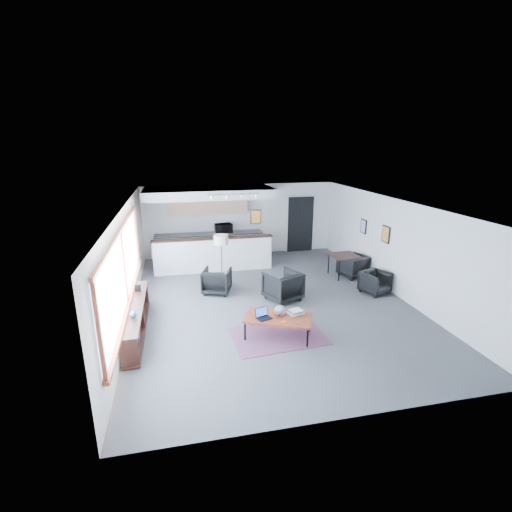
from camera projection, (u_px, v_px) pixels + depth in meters
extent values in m
cube|color=#4C4C4F|center=(270.00, 301.00, 9.86)|extent=(7.00, 9.00, 0.01)
cube|color=white|center=(271.00, 204.00, 9.09)|extent=(7.00, 9.00, 0.01)
cube|color=silver|center=(240.00, 220.00, 13.68)|extent=(7.00, 0.01, 2.60)
cube|color=silver|center=(349.00, 344.00, 5.27)|extent=(7.00, 0.01, 2.60)
cube|color=silver|center=(127.00, 263.00, 8.77)|extent=(0.01, 9.00, 2.60)
cube|color=silver|center=(394.00, 246.00, 10.19)|extent=(0.01, 9.00, 2.60)
cube|color=#8CBFFF|center=(123.00, 267.00, 7.87)|extent=(0.02, 5.80, 1.55)
cube|color=maroon|center=(129.00, 302.00, 8.12)|extent=(0.10, 5.95, 0.06)
cube|color=maroon|center=(120.00, 231.00, 7.64)|extent=(0.06, 5.95, 0.06)
cube|color=maroon|center=(99.00, 333.00, 5.17)|extent=(0.06, 0.06, 1.60)
cube|color=maroon|center=(124.00, 267.00, 7.88)|extent=(0.06, 0.06, 1.60)
cube|color=maroon|center=(136.00, 235.00, 10.59)|extent=(0.06, 0.06, 1.60)
cube|color=black|center=(135.00, 306.00, 8.07)|extent=(0.35, 3.00, 0.05)
cube|color=black|center=(138.00, 330.00, 8.24)|extent=(0.35, 3.00, 0.05)
cube|color=black|center=(129.00, 354.00, 6.80)|extent=(0.33, 0.04, 0.55)
cube|color=black|center=(136.00, 318.00, 8.16)|extent=(0.33, 0.04, 0.55)
cube|color=black|center=(141.00, 293.00, 9.51)|extent=(0.33, 0.04, 0.55)
cube|color=#3359A5|center=(131.00, 356.00, 6.99)|extent=(0.18, 0.04, 0.20)
cube|color=silver|center=(132.00, 351.00, 7.15)|extent=(0.18, 0.04, 0.22)
cube|color=maroon|center=(133.00, 346.00, 7.30)|extent=(0.18, 0.04, 0.24)
cube|color=black|center=(134.00, 343.00, 7.47)|extent=(0.18, 0.04, 0.20)
cube|color=#3359A5|center=(134.00, 338.00, 7.62)|extent=(0.18, 0.04, 0.22)
cube|color=silver|center=(135.00, 334.00, 7.78)|extent=(0.18, 0.04, 0.24)
cube|color=maroon|center=(136.00, 331.00, 7.94)|extent=(0.18, 0.04, 0.20)
cube|color=black|center=(137.00, 327.00, 8.10)|extent=(0.18, 0.04, 0.22)
cube|color=#3359A5|center=(137.00, 323.00, 8.25)|extent=(0.18, 0.03, 0.24)
cube|color=silver|center=(138.00, 320.00, 8.42)|extent=(0.18, 0.03, 0.20)
cube|color=maroon|center=(139.00, 316.00, 8.58)|extent=(0.18, 0.03, 0.22)
cube|color=black|center=(139.00, 313.00, 8.73)|extent=(0.18, 0.04, 0.24)
cube|color=black|center=(138.00, 288.00, 8.79)|extent=(0.14, 0.02, 0.18)
sphere|color=#264C99|center=(133.00, 314.00, 7.49)|extent=(0.14, 0.14, 0.14)
cube|color=white|center=(214.00, 255.00, 11.98)|extent=(3.80, 0.25, 1.10)
cube|color=black|center=(213.00, 238.00, 11.81)|extent=(3.85, 0.32, 0.04)
cube|color=white|center=(210.00, 246.00, 13.36)|extent=(3.80, 0.60, 0.90)
cube|color=#2D2D2D|center=(209.00, 234.00, 13.22)|extent=(3.82, 0.62, 0.04)
cube|color=tan|center=(208.00, 204.00, 13.06)|extent=(2.80, 0.35, 0.70)
cube|color=white|center=(209.00, 193.00, 12.26)|extent=(4.20, 1.80, 0.30)
cube|color=black|center=(256.00, 217.00, 11.92)|extent=(0.35, 0.03, 0.45)
cube|color=orange|center=(256.00, 217.00, 11.90)|extent=(0.30, 0.01, 0.40)
cube|color=black|center=(300.00, 224.00, 14.14)|extent=(1.00, 0.12, 2.10)
cube|color=white|center=(287.00, 225.00, 14.05)|extent=(0.06, 0.10, 2.10)
cube|color=white|center=(313.00, 223.00, 14.26)|extent=(0.06, 0.10, 2.10)
cube|color=white|center=(301.00, 196.00, 13.84)|extent=(1.10, 0.10, 0.06)
cube|color=silver|center=(233.00, 194.00, 11.04)|extent=(1.60, 0.04, 0.04)
cylinder|color=silver|center=(212.00, 198.00, 10.93)|extent=(0.07, 0.07, 0.09)
cylinder|color=silver|center=(227.00, 197.00, 11.02)|extent=(0.07, 0.07, 0.09)
cylinder|color=silver|center=(242.00, 197.00, 11.11)|extent=(0.07, 0.07, 0.09)
cylinder|color=silver|center=(256.00, 196.00, 11.20)|extent=(0.07, 0.07, 0.09)
cube|color=black|center=(386.00, 234.00, 10.48)|extent=(0.03, 0.38, 0.48)
cube|color=orange|center=(385.00, 234.00, 10.48)|extent=(0.00, 0.32, 0.42)
cube|color=black|center=(364.00, 226.00, 11.71)|extent=(0.03, 0.34, 0.44)
cube|color=#859FC5|center=(363.00, 226.00, 11.71)|extent=(0.00, 0.28, 0.38)
cube|color=#5C314A|center=(278.00, 336.00, 8.08)|extent=(2.07, 1.49, 0.01)
cube|color=maroon|center=(278.00, 318.00, 7.95)|extent=(1.62, 1.28, 0.05)
cube|color=black|center=(245.00, 331.00, 7.85)|extent=(0.04, 0.04, 0.42)
cube|color=black|center=(252.00, 318.00, 8.46)|extent=(0.04, 0.04, 0.42)
cube|color=black|center=(308.00, 338.00, 7.58)|extent=(0.04, 0.04, 0.42)
cube|color=black|center=(310.00, 323.00, 8.20)|extent=(0.04, 0.04, 0.42)
cube|color=black|center=(276.00, 326.00, 7.66)|extent=(1.25, 0.59, 0.03)
cube|color=black|center=(281.00, 312.00, 8.27)|extent=(1.25, 0.59, 0.03)
cube|color=black|center=(264.00, 318.00, 7.85)|extent=(0.36, 0.31, 0.02)
cube|color=black|center=(261.00, 312.00, 7.90)|extent=(0.30, 0.16, 0.20)
cube|color=blue|center=(261.00, 312.00, 7.90)|extent=(0.27, 0.14, 0.17)
sphere|color=gray|center=(280.00, 310.00, 7.97)|extent=(0.24, 0.24, 0.24)
cube|color=silver|center=(296.00, 313.00, 8.09)|extent=(0.36, 0.32, 0.04)
cube|color=#3359A5|center=(296.00, 311.00, 8.08)|extent=(0.33, 0.29, 0.03)
cube|color=silver|center=(296.00, 310.00, 8.05)|extent=(0.30, 0.27, 0.03)
cube|color=#E5590C|center=(283.00, 321.00, 7.73)|extent=(0.12, 0.12, 0.01)
imported|color=black|center=(217.00, 280.00, 10.32)|extent=(0.92, 0.89, 0.75)
imported|color=black|center=(283.00, 285.00, 9.83)|extent=(1.08, 1.05, 0.86)
cylinder|color=black|center=(222.00, 282.00, 11.16)|extent=(0.32, 0.32, 0.03)
cylinder|color=black|center=(222.00, 262.00, 10.97)|extent=(0.03, 0.03, 1.24)
cylinder|color=beige|center=(221.00, 240.00, 10.77)|extent=(0.53, 0.53, 0.28)
cube|color=black|center=(345.00, 256.00, 11.51)|extent=(0.85, 0.85, 0.04)
cylinder|color=black|center=(339.00, 271.00, 11.19)|extent=(0.04, 0.04, 0.65)
cylinder|color=black|center=(329.00, 264.00, 11.85)|extent=(0.04, 0.04, 0.65)
cylinder|color=black|center=(360.00, 269.00, 11.37)|extent=(0.04, 0.04, 0.65)
cylinder|color=black|center=(349.00, 262.00, 12.04)|extent=(0.04, 0.04, 0.65)
imported|color=black|center=(375.00, 283.00, 10.31)|extent=(0.73, 0.71, 0.59)
imported|color=black|center=(353.00, 266.00, 11.58)|extent=(0.78, 0.75, 0.65)
imported|color=black|center=(223.00, 227.00, 13.27)|extent=(0.63, 0.41, 0.40)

